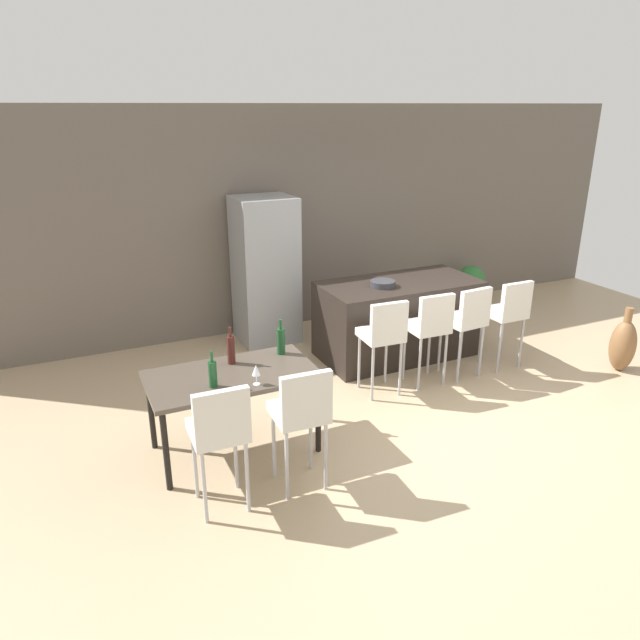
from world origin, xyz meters
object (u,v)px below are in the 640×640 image
at_px(bar_chair_right, 467,318).
at_px(bar_chair_far, 508,310).
at_px(bar_chair_middle, 430,324).
at_px(refrigerator, 265,270).
at_px(wine_bottle_left, 213,374).
at_px(wine_bottle_end, 281,341).
at_px(potted_plant, 471,282).
at_px(dining_table, 232,381).
at_px(dining_chair_near, 220,428).
at_px(wine_glass_middle, 256,371).
at_px(bar_chair_left, 384,332).
at_px(floor_vase, 623,345).
at_px(wine_bottle_right, 231,349).
at_px(dining_chair_far, 301,410).
at_px(kitchen_island, 398,318).
at_px(fruit_bowl, 383,284).

relative_size(bar_chair_right, bar_chair_far, 1.00).
xyz_separation_m(bar_chair_middle, refrigerator, (-1.12, 1.99, 0.22)).
relative_size(wine_bottle_left, wine_bottle_end, 0.94).
bearing_deg(wine_bottle_left, potted_plant, 28.56).
bearing_deg(bar_chair_right, dining_table, -172.35).
bearing_deg(potted_plant, dining_chair_near, -146.85).
xyz_separation_m(wine_glass_middle, potted_plant, (4.31, 2.63, -0.50)).
height_order(bar_chair_left, floor_vase, bar_chair_left).
distance_m(bar_chair_right, refrigerator, 2.57).
xyz_separation_m(wine_bottle_right, floor_vase, (4.45, -0.47, -0.56)).
relative_size(bar_chair_middle, dining_chair_far, 1.00).
relative_size(kitchen_island, bar_chair_right, 1.79).
bearing_deg(bar_chair_middle, floor_vase, -16.04).
relative_size(dining_chair_near, dining_chair_far, 1.00).
xyz_separation_m(dining_table, dining_chair_far, (0.32, -0.75, 0.03)).
xyz_separation_m(kitchen_island, bar_chair_far, (0.92, -0.84, 0.24)).
height_order(kitchen_island, bar_chair_right, bar_chair_right).
relative_size(kitchen_island, bar_chair_middle, 1.79).
bearing_deg(bar_chair_left, wine_bottle_right, -174.27).
height_order(kitchen_island, wine_bottle_right, wine_bottle_right).
bearing_deg(kitchen_island, dining_table, -153.42).
bearing_deg(dining_chair_far, bar_chair_right, 24.68).
relative_size(dining_chair_near, refrigerator, 0.57).
distance_m(bar_chair_right, fruit_bowl, 1.02).
xyz_separation_m(bar_chair_middle, dining_chair_near, (-2.60, -1.13, 0.00)).
xyz_separation_m(bar_chair_right, wine_glass_middle, (-2.65, -0.65, 0.17)).
xyz_separation_m(bar_chair_right, potted_plant, (1.67, 1.98, -0.34)).
relative_size(refrigerator, fruit_bowl, 6.47).
bearing_deg(wine_glass_middle, refrigerator, 68.59).
xyz_separation_m(kitchen_island, bar_chair_left, (-0.71, -0.84, 0.24)).
xyz_separation_m(bar_chair_middle, potted_plant, (2.16, 1.98, -0.34)).
height_order(fruit_bowl, potted_plant, fruit_bowl).
bearing_deg(dining_chair_far, bar_chair_left, 38.93).
relative_size(bar_chair_far, potted_plant, 1.72).
relative_size(bar_chair_left, dining_chair_near, 1.00).
xyz_separation_m(bar_chair_left, refrigerator, (-0.55, 1.99, 0.22)).
xyz_separation_m(dining_chair_far, refrigerator, (0.84, 3.12, 0.22)).
distance_m(refrigerator, fruit_bowl, 1.57).
bearing_deg(dining_chair_near, wine_bottle_end, 48.72).
bearing_deg(floor_vase, dining_table, 176.59).
relative_size(bar_chair_left, bar_chair_right, 1.00).
bearing_deg(dining_chair_far, wine_bottle_left, 131.94).
xyz_separation_m(bar_chair_right, dining_chair_near, (-3.09, -1.13, 0.00)).
relative_size(kitchen_island, bar_chair_left, 1.79).
xyz_separation_m(wine_bottle_left, floor_vase, (4.71, -0.10, -0.55)).
bearing_deg(bar_chair_right, wine_glass_middle, -166.20).
bearing_deg(wine_glass_middle, bar_chair_middle, 16.76).
distance_m(bar_chair_far, fruit_bowl, 1.45).
bearing_deg(wine_bottle_end, floor_vase, -7.06).
height_order(bar_chair_far, potted_plant, bar_chair_far).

